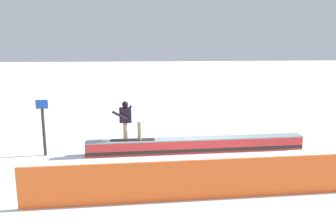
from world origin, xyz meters
The scene contains 5 objects.
ground_plane centered at (0.00, 0.00, 0.00)m, with size 120.00×120.00×0.00m, color white.
grind_box centered at (0.00, 0.00, 0.23)m, with size 7.68×0.66×0.51m.
snowboarder centered at (2.40, 0.04, 1.23)m, with size 1.50×0.42×1.35m.
safety_fence centered at (0.00, 3.66, 0.51)m, with size 9.73×0.06×1.02m, color orange.
trail_marker centered at (5.22, -0.14, 1.03)m, with size 0.40×0.10×1.92m.
Camera 1 is at (2.15, 11.28, 3.77)m, focal length 36.24 mm.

